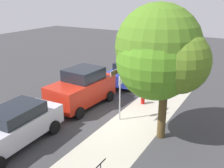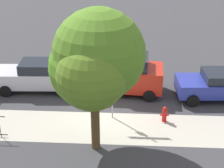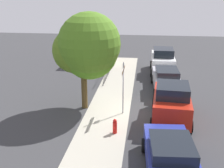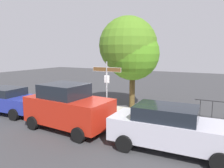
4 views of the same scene
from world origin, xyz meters
name	(u,v)px [view 3 (image 3 of 4)]	position (x,y,z in m)	size (l,w,h in m)	color
ground_plane	(130,112)	(0.00, 0.00, 0.00)	(60.00, 60.00, 0.00)	#38383A
sidewalk_strip	(112,99)	(2.00, 1.30, 0.00)	(24.00, 2.60, 0.00)	#AEA998
street_sign	(123,78)	(-0.24, 0.40, 2.16)	(1.80, 0.07, 3.11)	#9EA0A5
shade_tree	(87,48)	(0.31, 2.58, 3.77)	(3.77, 4.03, 5.85)	#4B3B1E
car_blue	(170,156)	(-5.73, -1.92, 0.79)	(4.34, 2.28, 1.52)	navy
car_red	(172,102)	(-0.79, -2.34, 1.06)	(4.23, 2.38, 2.15)	#B62314
car_silver	(166,79)	(4.06, -2.35, 0.86)	(4.70, 2.10, 1.68)	silver
car_white	(163,61)	(8.77, -2.34, 1.08)	(4.38, 2.10, 2.20)	white
iron_fence	(107,70)	(6.98, 2.30, 0.56)	(5.41, 0.04, 1.07)	black
utility_shed	(99,48)	(11.69, 3.80, 1.51)	(3.34, 3.13, 2.97)	tan
fire_hydrant	(115,126)	(-2.72, 0.60, 0.38)	(0.42, 0.22, 0.78)	red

